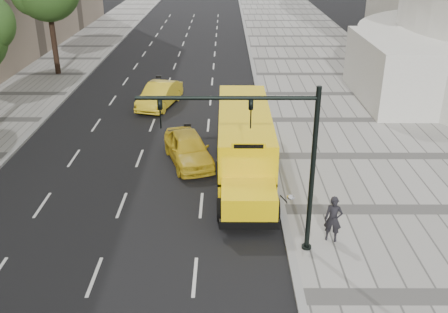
{
  "coord_description": "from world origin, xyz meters",
  "views": [
    {
      "loc": [
        3.55,
        -24.1,
        10.93
      ],
      "look_at": [
        3.5,
        -4.0,
        1.9
      ],
      "focal_mm": 40.0,
      "sensor_mm": 36.0,
      "label": 1
    }
  ],
  "objects_px": {
    "pedestrian": "(333,219)",
    "traffic_signal": "(273,151)",
    "taxi_near": "(188,148)",
    "school_bus": "(244,137)",
    "taxi_far": "(160,95)"
  },
  "relations": [
    {
      "from": "school_bus",
      "to": "pedestrian",
      "type": "relative_size",
      "value": 6.3
    },
    {
      "from": "taxi_near",
      "to": "traffic_signal",
      "type": "distance_m",
      "value": 9.3
    },
    {
      "from": "taxi_near",
      "to": "traffic_signal",
      "type": "height_order",
      "value": "traffic_signal"
    },
    {
      "from": "pedestrian",
      "to": "traffic_signal",
      "type": "distance_m",
      "value": 3.93
    },
    {
      "from": "taxi_far",
      "to": "traffic_signal",
      "type": "relative_size",
      "value": 0.77
    },
    {
      "from": "taxi_near",
      "to": "traffic_signal",
      "type": "xyz_separation_m",
      "value": [
        3.55,
        -7.94,
        3.28
      ]
    },
    {
      "from": "traffic_signal",
      "to": "taxi_far",
      "type": "bearing_deg",
      "value": 109.7
    },
    {
      "from": "taxi_far",
      "to": "school_bus",
      "type": "bearing_deg",
      "value": -47.45
    },
    {
      "from": "pedestrian",
      "to": "school_bus",
      "type": "bearing_deg",
      "value": 131.86
    },
    {
      "from": "traffic_signal",
      "to": "pedestrian",
      "type": "bearing_deg",
      "value": 12.64
    },
    {
      "from": "taxi_near",
      "to": "pedestrian",
      "type": "relative_size",
      "value": 2.58
    },
    {
      "from": "taxi_far",
      "to": "traffic_signal",
      "type": "bearing_deg",
      "value": -56.2
    },
    {
      "from": "taxi_near",
      "to": "taxi_far",
      "type": "xyz_separation_m",
      "value": [
        -2.58,
        9.17,
        0.01
      ]
    },
    {
      "from": "pedestrian",
      "to": "traffic_signal",
      "type": "xyz_separation_m",
      "value": [
        -2.44,
        -0.55,
        3.02
      ]
    },
    {
      "from": "taxi_near",
      "to": "taxi_far",
      "type": "height_order",
      "value": "taxi_far"
    }
  ]
}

